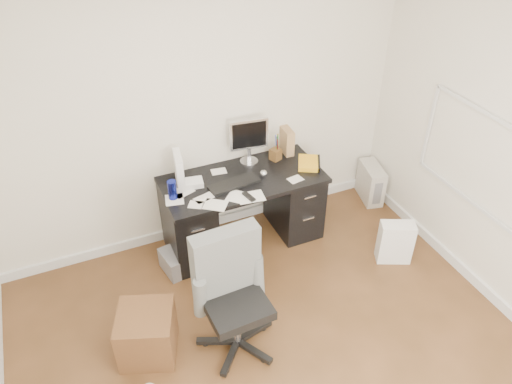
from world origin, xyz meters
TOP-DOWN VIEW (x-y plane):
  - ground at (0.00, 0.00)m, footprint 4.00×4.00m
  - room_shell at (0.03, 0.03)m, footprint 4.02×4.02m
  - desk at (0.30, 1.65)m, footprint 1.50×0.70m
  - loose_papers at (0.10, 1.60)m, footprint 1.10×0.60m
  - lcd_monitor at (0.46, 1.88)m, footprint 0.39×0.26m
  - keyboard at (0.19, 1.58)m, footprint 0.48×0.22m
  - computer_mouse at (0.49, 1.60)m, footprint 0.08×0.08m
  - travel_mug at (-0.37, 1.61)m, footprint 0.10×0.10m
  - white_binder at (-0.26, 1.78)m, footprint 0.17×0.29m
  - magazine_file at (0.88, 1.91)m, footprint 0.12×0.23m
  - pen_cup at (0.72, 1.82)m, footprint 0.15×0.15m
  - yellow_book at (0.97, 1.60)m, footprint 0.30×0.32m
  - paper_remote at (0.25, 1.35)m, footprint 0.26×0.22m
  - office_chair at (-0.23, 0.49)m, footprint 0.62×0.62m
  - pc_tower at (1.86, 1.75)m, footprint 0.27×0.44m
  - shopping_bag at (1.50, 0.82)m, footprint 0.38×0.34m
  - wicker_basket at (-0.89, 0.72)m, footprint 0.54×0.54m
  - desk_printer at (-0.38, 1.51)m, footprint 0.41×0.36m

SIDE VIEW (x-z plane):
  - ground at x=0.00m, z-range 0.00..0.00m
  - desk_printer at x=-0.38m, z-range 0.00..0.21m
  - pc_tower at x=1.86m, z-range 0.00..0.41m
  - wicker_basket at x=-0.89m, z-range 0.00..0.42m
  - shopping_bag at x=1.50m, z-range 0.00..0.43m
  - desk at x=0.30m, z-range 0.02..0.77m
  - office_chair at x=-0.23m, z-range 0.00..1.06m
  - loose_papers at x=0.10m, z-range 0.75..0.75m
  - paper_remote at x=0.25m, z-range 0.75..0.77m
  - keyboard at x=0.19m, z-range 0.75..0.78m
  - yellow_book at x=0.97m, z-range 0.75..0.79m
  - computer_mouse at x=0.49m, z-range 0.75..0.82m
  - travel_mug at x=-0.37m, z-range 0.75..0.93m
  - magazine_file at x=0.88m, z-range 0.75..1.01m
  - pen_cup at x=0.72m, z-range 0.75..1.02m
  - white_binder at x=-0.26m, z-range 0.75..1.06m
  - lcd_monitor at x=0.46m, z-range 0.75..1.22m
  - room_shell at x=0.03m, z-range 0.30..3.01m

